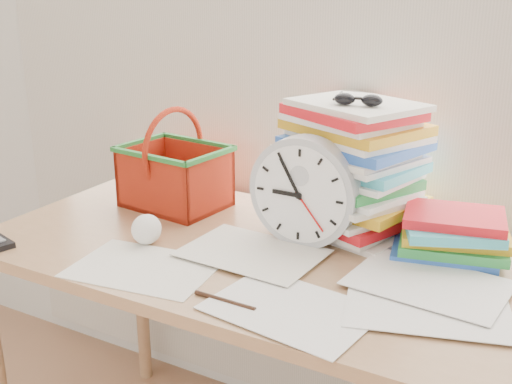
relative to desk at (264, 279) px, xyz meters
The scene contains 10 objects.
curtain 0.73m from the desk, 90.00° to the left, with size 2.40×0.01×2.50m, color beige.
desk is the anchor object (origin of this frame).
paper_stack 0.36m from the desk, 61.57° to the left, with size 0.34×0.28×0.34m, color white, non-canonical shape.
clock 0.24m from the desk, 53.29° to the left, with size 0.27×0.27×0.05m, color #B2B6BC.
sunglasses 0.48m from the desk, 47.96° to the left, with size 0.13×0.11×0.03m, color black, non-canonical shape.
book_stack 0.44m from the desk, 24.31° to the left, with size 0.26×0.20×0.11m, color white, non-canonical shape.
basket 0.46m from the desk, 157.39° to the left, with size 0.28×0.22×0.28m, color red, non-canonical shape.
crumpled_ball 0.31m from the desk, 160.08° to the right, with size 0.07×0.07×0.07m, color white.
pen 0.28m from the desk, 78.68° to the right, with size 0.01×0.01×0.14m, color black.
scattered_papers 0.08m from the desk, ahead, with size 1.26×0.42×0.02m, color white, non-canonical shape.
Camera 1 is at (0.67, 0.36, 1.38)m, focal length 45.00 mm.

